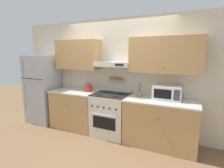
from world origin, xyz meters
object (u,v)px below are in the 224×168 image
utensil_crock (140,93)px  tea_kettle (88,88)px  microwave (167,93)px  refrigerator (43,89)px  stove_range (111,114)px

utensil_crock → tea_kettle: bearing=-180.0°
tea_kettle → microwave: bearing=0.6°
refrigerator → utensil_crock: (2.57, 0.13, 0.11)m
refrigerator → microwave: bearing=2.8°
tea_kettle → utensil_crock: 1.25m
tea_kettle → microwave: 1.79m
stove_range → refrigerator: 2.00m
stove_range → utensil_crock: utensil_crock is taller
refrigerator → tea_kettle: bearing=5.8°
refrigerator → stove_range: bearing=0.5°
microwave → utensil_crock: size_ratio=1.85×
stove_range → utensil_crock: bearing=10.7°
stove_range → tea_kettle: size_ratio=4.26×
tea_kettle → utensil_crock: utensil_crock is taller
tea_kettle → stove_range: bearing=-10.1°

